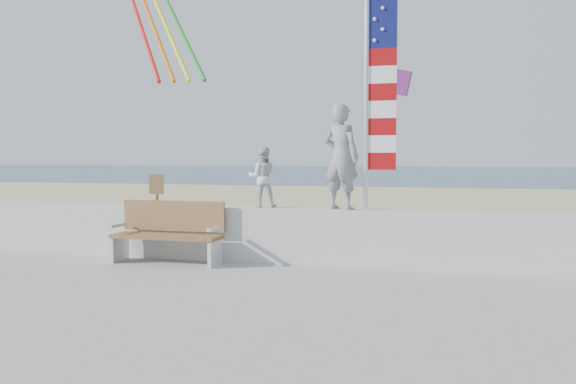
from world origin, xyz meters
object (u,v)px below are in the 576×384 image
Objects in this scene: child at (263,177)px; flag at (375,86)px; adult at (341,157)px; bench at (169,232)px.

flag is (1.81, -0.00, 1.42)m from child.
adult is at bearing 179.97° from flag.
child reaches higher than bench.
adult is 1.68× the size of child.
adult is 1.34m from child.
child is 0.28× the size of flag.
flag is at bearing -158.26° from adult.
adult reaches higher than bench.
bench is (-1.46, -0.45, -0.88)m from child.
adult is 1.20m from flag.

